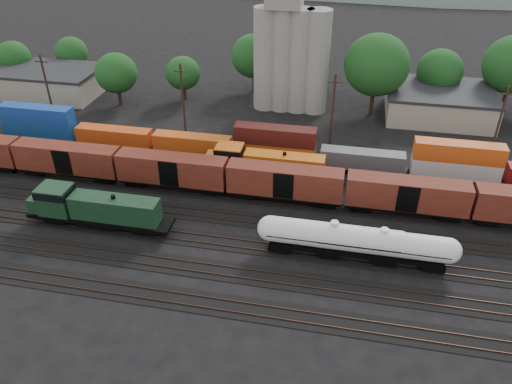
% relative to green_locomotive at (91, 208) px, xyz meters
% --- Properties ---
extents(ground, '(600.00, 600.00, 0.00)m').
position_rel_green_locomotive_xyz_m(ground, '(14.90, 5.00, -2.73)').
color(ground, black).
extents(tracks, '(180.00, 33.20, 0.20)m').
position_rel_green_locomotive_xyz_m(tracks, '(14.90, 5.00, -2.69)').
color(tracks, black).
rests_on(tracks, ground).
extents(green_locomotive, '(18.19, 3.21, 4.82)m').
position_rel_green_locomotive_xyz_m(green_locomotive, '(0.00, 0.00, 0.00)').
color(green_locomotive, black).
rests_on(green_locomotive, ground).
extents(tank_car_a, '(17.22, 3.08, 4.51)m').
position_rel_green_locomotive_xyz_m(tank_car_a, '(29.22, -0.00, -0.05)').
color(tank_car_a, white).
rests_on(tank_car_a, ground).
extents(tank_car_b, '(16.62, 2.98, 4.36)m').
position_rel_green_locomotive_xyz_m(tank_car_b, '(34.60, 0.00, -0.14)').
color(tank_car_b, white).
rests_on(tank_car_b, ground).
extents(orange_locomotive, '(18.57, 3.09, 4.64)m').
position_rel_green_locomotive_xyz_m(orange_locomotive, '(18.22, 15.00, -0.09)').
color(orange_locomotive, black).
rests_on(orange_locomotive, ground).
extents(boxcar_string, '(153.60, 2.90, 4.20)m').
position_rel_green_locomotive_xyz_m(boxcar_string, '(14.52, 10.00, 0.38)').
color(boxcar_string, black).
rests_on(boxcar_string, ground).
extents(container_wall, '(160.00, 2.60, 5.80)m').
position_rel_green_locomotive_xyz_m(container_wall, '(-0.43, 20.00, -0.22)').
color(container_wall, black).
rests_on(container_wall, ground).
extents(grain_silo, '(13.40, 5.00, 29.00)m').
position_rel_green_locomotive_xyz_m(grain_silo, '(18.19, 41.00, 8.52)').
color(grain_silo, gray).
rests_on(grain_silo, ground).
extents(industrial_sheds, '(119.38, 17.26, 5.10)m').
position_rel_green_locomotive_xyz_m(industrial_sheds, '(21.53, 40.25, -0.17)').
color(industrial_sheds, '#9E937F').
rests_on(industrial_sheds, ground).
extents(tree_band, '(165.22, 22.10, 14.35)m').
position_rel_green_locomotive_xyz_m(tree_band, '(21.04, 43.84, 4.37)').
color(tree_band, black).
rests_on(tree_band, ground).
extents(utility_poles, '(122.20, 0.36, 12.00)m').
position_rel_green_locomotive_xyz_m(utility_poles, '(14.90, 27.00, 3.48)').
color(utility_poles, black).
rests_on(utility_poles, ground).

